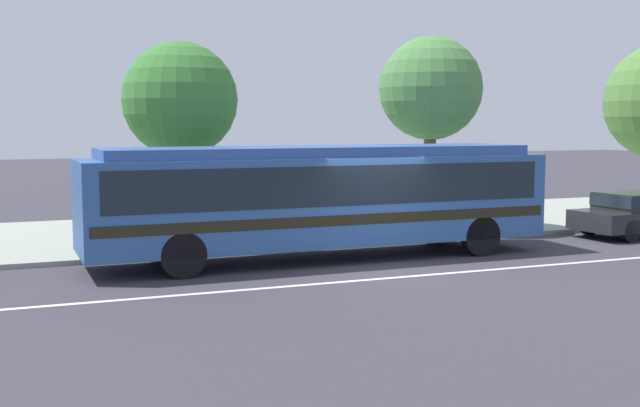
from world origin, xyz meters
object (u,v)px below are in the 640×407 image
at_px(bus_stop_sign, 405,183).
at_px(pedestrian_waiting_near_sign, 121,210).
at_px(transit_bus, 322,194).
at_px(street_tree_near_stop, 180,100).
at_px(street_tree_mid_block, 431,89).
at_px(pedestrian_walking_along_curb, 194,210).

bearing_deg(bus_stop_sign, pedestrian_waiting_near_sign, 175.69).
bearing_deg(transit_bus, street_tree_near_stop, 127.26).
distance_m(transit_bus, pedestrian_waiting_near_sign, 5.02).
bearing_deg(pedestrian_waiting_near_sign, transit_bus, -27.29).
xyz_separation_m(pedestrian_waiting_near_sign, street_tree_mid_block, (9.35, 1.11, 3.15)).
height_order(transit_bus, street_tree_mid_block, street_tree_mid_block).
xyz_separation_m(transit_bus, street_tree_mid_block, (4.91, 3.41, 2.70)).
distance_m(pedestrian_waiting_near_sign, pedestrian_walking_along_curb, 1.82).
xyz_separation_m(pedestrian_walking_along_curb, street_tree_mid_block, (7.53, 1.15, 3.21)).
xyz_separation_m(transit_bus, pedestrian_waiting_near_sign, (-4.44, 2.29, -0.45)).
relative_size(transit_bus, pedestrian_waiting_near_sign, 6.48).
relative_size(pedestrian_walking_along_curb, street_tree_near_stop, 0.31).
bearing_deg(street_tree_near_stop, pedestrian_walking_along_curb, -87.77).
xyz_separation_m(street_tree_near_stop, street_tree_mid_block, (7.58, -0.11, 0.39)).
bearing_deg(transit_bus, street_tree_mid_block, 34.76).
relative_size(bus_stop_sign, street_tree_mid_block, 0.41).
bearing_deg(street_tree_near_stop, transit_bus, -52.74).
distance_m(pedestrian_walking_along_curb, street_tree_near_stop, 3.08).
xyz_separation_m(pedestrian_walking_along_curb, bus_stop_sign, (5.79, -0.54, 0.55)).
bearing_deg(bus_stop_sign, transit_bus, -151.54).
xyz_separation_m(bus_stop_sign, street_tree_near_stop, (-5.84, 1.79, 2.26)).
height_order(street_tree_near_stop, street_tree_mid_block, street_tree_mid_block).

